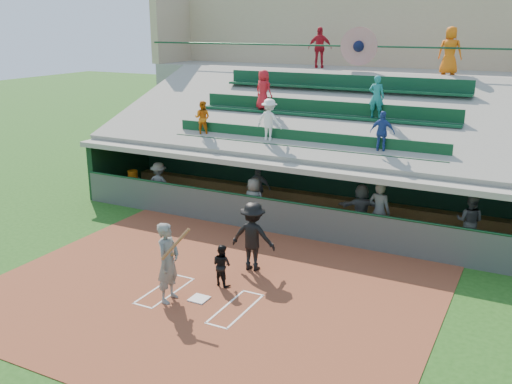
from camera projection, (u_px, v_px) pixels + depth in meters
The scene contains 21 objects.
ground at pixel (199, 300), 13.94m from camera, with size 100.00×100.00×0.00m, color #1E4C15.
dirt_slab at pixel (210, 291), 14.37m from camera, with size 11.00×9.00×0.02m, color brown.
home_plate at pixel (199, 299), 13.93m from camera, with size 0.43×0.43×0.03m, color silver.
batters_box_chalk at pixel (199, 299), 13.94m from camera, with size 2.65×1.85×0.01m.
dugout_floor at pixel (305, 218), 19.69m from camera, with size 16.00×3.50×0.04m, color gray.
concourse_slab at pixel (366, 123), 24.79m from camera, with size 20.00×3.00×4.60m, color gray.
grandstand at pixel (343, 136), 22.25m from camera, with size 20.40×10.40×7.80m.
batter_at_plate at pixel (168, 262), 13.63m from camera, with size 0.89×0.80×1.99m.
catcher at pixel (222, 265), 14.56m from camera, with size 0.53×0.42×1.10m, color black.
home_umpire at pixel (253, 236), 15.40m from camera, with size 1.23×0.71×1.90m, color black.
dugout_bench at pixel (318, 201), 20.76m from camera, with size 15.61×0.47×0.47m, color olive.
white_table at pixel (136, 188), 21.97m from camera, with size 0.75×0.56×0.66m, color silver.
water_cooler at pixel (133, 175), 21.82m from camera, with size 0.38×0.38×0.38m, color #D4630C.
dugout_player_a at pixel (159, 184), 20.75m from camera, with size 1.05×0.60×1.63m, color #5E615B.
dugout_player_b at pixel (258, 188), 20.41m from camera, with size 0.91×0.38×1.55m, color #535550.
dugout_player_c at pixel (254, 202), 18.67m from camera, with size 0.80×0.52×1.65m, color #50534E.
dugout_player_d at pixel (361, 208), 18.12m from camera, with size 1.48×0.47×1.60m, color #62645F.
dugout_player_e at pixel (379, 212), 17.30m from camera, with size 0.70×0.46×1.91m, color #565853.
dugout_player_f at pixel (470, 221), 16.91m from camera, with size 0.80×0.62×1.64m, color #50534E.
concourse_staff_a at pixel (320, 48), 24.50m from camera, with size 1.01×0.42×1.72m, color #B31421.
concourse_staff_b at pixel (450, 51), 21.24m from camera, with size 0.87×0.57×1.78m, color orange.
Camera 1 is at (6.99, -10.57, 6.54)m, focal length 40.00 mm.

